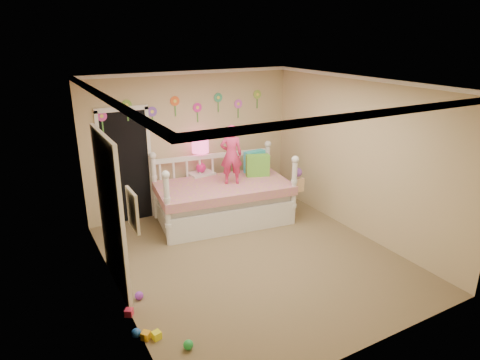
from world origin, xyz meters
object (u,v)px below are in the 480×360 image
daybed (223,187)px  table_lamp (200,149)px  child (231,155)px  nightstand (202,191)px

daybed → table_lamp: (-0.13, 0.65, 0.56)m
child → daybed: bearing=-1.2°
daybed → table_lamp: table_lamp is taller
daybed → child: size_ratio=2.25×
daybed → child: 0.62m
daybed → nightstand: daybed is taller
child → table_lamp: child is taller
nightstand → child: bearing=-74.4°
daybed → nightstand: size_ratio=3.15×
child → nightstand: 1.15m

